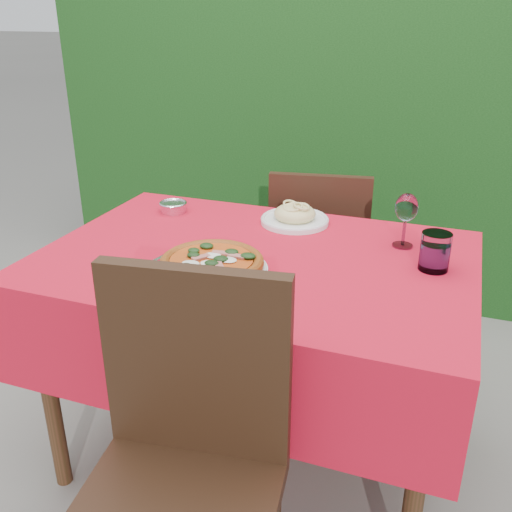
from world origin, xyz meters
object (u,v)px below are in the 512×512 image
(fork, at_px, (164,256))
(wine_glass, at_px, (406,210))
(chair_far, at_px, (319,255))
(water_glass, at_px, (435,253))
(chair_near, at_px, (184,456))
(pasta_plate, at_px, (295,216))
(steel_ramekin, at_px, (173,208))
(pizza_plate, at_px, (212,265))

(fork, bearing_deg, wine_glass, 39.28)
(chair_far, bearing_deg, wine_glass, 120.59)
(water_glass, bearing_deg, fork, -166.26)
(chair_near, bearing_deg, chair_far, 83.22)
(chair_far, bearing_deg, pasta_plate, 78.86)
(fork, bearing_deg, water_glass, 26.42)
(pasta_plate, xyz_separation_m, wine_glass, (0.37, -0.08, 0.09))
(pasta_plate, bearing_deg, chair_far, 88.61)
(pasta_plate, height_order, wine_glass, wine_glass)
(chair_near, height_order, steel_ramekin, chair_near)
(pasta_plate, bearing_deg, pizza_plate, -101.85)
(chair_near, relative_size, water_glass, 8.63)
(chair_near, xyz_separation_m, fork, (-0.31, 0.51, 0.21))
(pasta_plate, xyz_separation_m, fork, (-0.28, -0.41, -0.02))
(water_glass, bearing_deg, steel_ramekin, 168.62)
(water_glass, bearing_deg, chair_near, -122.36)
(chair_near, height_order, pizza_plate, chair_near)
(wine_glass, distance_m, steel_ramekin, 0.82)
(steel_ramekin, bearing_deg, pizza_plate, -51.07)
(chair_near, xyz_separation_m, pasta_plate, (-0.03, 0.92, 0.24))
(chair_near, bearing_deg, steel_ramekin, 110.50)
(water_glass, height_order, steel_ramekin, water_glass)
(chair_far, xyz_separation_m, steel_ramekin, (-0.45, -0.38, 0.28))
(chair_far, bearing_deg, fork, 59.39)
(chair_near, height_order, chair_far, chair_near)
(pizza_plate, height_order, fork, pizza_plate)
(pizza_plate, height_order, steel_ramekin, pizza_plate)
(water_glass, distance_m, fork, 0.77)
(chair_far, relative_size, steel_ramekin, 9.50)
(water_glass, xyz_separation_m, wine_glass, (-0.10, 0.14, 0.07))
(chair_far, relative_size, pasta_plate, 3.71)
(pizza_plate, distance_m, pasta_plate, 0.47)
(chair_near, xyz_separation_m, steel_ramekin, (-0.47, 0.87, 0.23))
(water_glass, bearing_deg, pasta_plate, 154.44)
(chair_near, relative_size, chair_far, 1.10)
(wine_glass, bearing_deg, fork, -153.40)
(chair_far, distance_m, fork, 0.84)
(chair_far, distance_m, water_glass, 0.79)
(water_glass, distance_m, steel_ramekin, 0.93)
(chair_far, relative_size, water_glass, 7.87)
(chair_near, xyz_separation_m, wine_glass, (0.34, 0.83, 0.33))
(water_glass, relative_size, steel_ramekin, 1.21)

